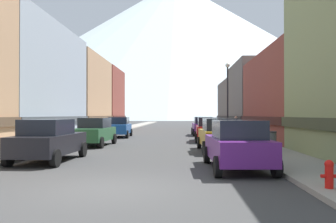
# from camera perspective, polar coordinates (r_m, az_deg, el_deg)

# --- Properties ---
(ground_plane) EXTENTS (400.00, 400.00, 0.00)m
(ground_plane) POSITION_cam_1_polar(r_m,az_deg,el_deg) (9.45, -9.06, -12.55)
(ground_plane) COLOR #3A3A3A
(sidewalk_left) EXTENTS (2.50, 100.00, 0.15)m
(sidewalk_left) POSITION_cam_1_polar(r_m,az_deg,el_deg) (44.84, -8.03, -2.99)
(sidewalk_left) COLOR gray
(sidewalk_left) RESTS_ON ground
(sidewalk_right) EXTENTS (2.50, 100.00, 0.15)m
(sidewalk_right) POSITION_cam_1_polar(r_m,az_deg,el_deg) (44.33, 8.10, -3.02)
(sidewalk_right) COLOR gray
(sidewalk_right) RESTS_ON ground
(storefront_left_1) EXTENTS (7.97, 13.77, 9.02)m
(storefront_left_1) POSITION_cam_1_polar(r_m,az_deg,el_deg) (29.51, -24.21, 4.11)
(storefront_left_1) COLOR #99A5B2
(storefront_left_1) RESTS_ON ground
(storefront_left_2) EXTENTS (9.25, 11.60, 8.76)m
(storefront_left_2) POSITION_cam_1_polar(r_m,az_deg,el_deg) (41.87, -16.91, 2.54)
(storefront_left_2) COLOR tan
(storefront_left_2) RESTS_ON ground
(storefront_left_3) EXTENTS (9.96, 9.93, 8.81)m
(storefront_left_3) POSITION_cam_1_polar(r_m,az_deg,el_deg) (52.78, -13.21, 1.92)
(storefront_left_3) COLOR brown
(storefront_left_3) RESTS_ON ground
(storefront_right_1) EXTENTS (8.27, 12.96, 6.53)m
(storefront_right_1) POSITION_cam_1_polar(r_m,az_deg,el_deg) (27.72, 22.76, 1.90)
(storefront_right_1) COLOR brown
(storefront_right_1) RESTS_ON ground
(storefront_right_2) EXTENTS (8.85, 10.00, 7.59)m
(storefront_right_2) POSITION_cam_1_polar(r_m,az_deg,el_deg) (39.14, 17.09, 1.92)
(storefront_right_2) COLOR #66605B
(storefront_right_2) RESTS_ON ground
(storefront_right_3) EXTENTS (8.97, 12.61, 6.73)m
(storefront_right_3) POSITION_cam_1_polar(r_m,az_deg,el_deg) (50.24, 13.85, 0.89)
(storefront_right_3) COLOR #66605B
(storefront_right_3) RESTS_ON ground
(car_left_0) EXTENTS (2.15, 4.44, 1.78)m
(car_left_0) POSITION_cam_1_polar(r_m,az_deg,el_deg) (15.46, -19.06, -4.49)
(car_left_0) COLOR black
(car_left_0) RESTS_ON ground
(car_left_1) EXTENTS (2.20, 4.46, 1.78)m
(car_left_1) POSITION_cam_1_polar(r_m,az_deg,el_deg) (22.58, -12.09, -3.26)
(car_left_1) COLOR #265933
(car_left_1) RESTS_ON ground
(car_left_2) EXTENTS (2.25, 4.48, 1.78)m
(car_left_2) POSITION_cam_1_polar(r_m,az_deg,el_deg) (30.98, -8.12, -2.54)
(car_left_2) COLOR #19478C
(car_left_2) RESTS_ON ground
(car_right_0) EXTENTS (2.19, 4.46, 1.78)m
(car_right_0) POSITION_cam_1_polar(r_m,az_deg,el_deg) (12.69, 11.36, -5.37)
(car_right_0) COLOR #591E72
(car_right_0) RESTS_ON ground
(car_right_1) EXTENTS (2.20, 4.46, 1.78)m
(car_right_1) POSITION_cam_1_polar(r_m,az_deg,el_deg) (18.77, 8.42, -3.82)
(car_right_1) COLOR #B28419
(car_right_1) RESTS_ON ground
(car_right_2) EXTENTS (2.14, 4.43, 1.78)m
(car_right_2) POSITION_cam_1_polar(r_m,az_deg,el_deg) (25.64, 6.78, -2.95)
(car_right_2) COLOR #9E1111
(car_right_2) RESTS_ON ground
(car_right_3) EXTENTS (2.13, 4.43, 1.78)m
(car_right_3) POSITION_cam_1_polar(r_m,az_deg,el_deg) (33.30, 5.76, -2.41)
(car_right_3) COLOR #591E72
(car_right_3) RESTS_ON ground
(fire_hydrant_near) EXTENTS (0.40, 0.22, 0.70)m
(fire_hydrant_near) POSITION_cam_1_polar(r_m,az_deg,el_deg) (9.51, 25.05, -9.21)
(fire_hydrant_near) COLOR red
(fire_hydrant_near) RESTS_ON sidewalk_right
(trash_bin_right) EXTENTS (0.59, 0.59, 0.98)m
(trash_bin_right) POSITION_cam_1_polar(r_m,az_deg,el_deg) (18.45, 16.60, -4.65)
(trash_bin_right) COLOR #4C5156
(trash_bin_right) RESTS_ON sidewalk_right
(potted_plant_0) EXTENTS (0.55, 0.55, 0.88)m
(potted_plant_0) POSITION_cam_1_polar(r_m,az_deg,el_deg) (27.40, 13.26, -3.33)
(potted_plant_0) COLOR brown
(potted_plant_0) RESTS_ON sidewalk_right
(potted_plant_1) EXTENTS (0.63, 0.63, 0.95)m
(potted_plant_1) POSITION_cam_1_polar(r_m,az_deg,el_deg) (22.79, -20.48, -3.83)
(potted_plant_1) COLOR gray
(potted_plant_1) RESTS_ON sidewalk_left
(potted_plant_2) EXTENTS (0.56, 0.56, 0.92)m
(potted_plant_2) POSITION_cam_1_polar(r_m,az_deg,el_deg) (23.95, -19.31, -3.77)
(potted_plant_2) COLOR brown
(potted_plant_2) RESTS_ON sidewalk_left
(pedestrian_0) EXTENTS (0.36, 0.36, 1.72)m
(pedestrian_0) POSITION_cam_1_polar(r_m,az_deg,el_deg) (29.04, 11.13, -2.57)
(pedestrian_0) COLOR #333338
(pedestrian_0) RESTS_ON sidewalk_right
(streetlamp_right) EXTENTS (0.36, 0.36, 5.86)m
(streetlamp_right) POSITION_cam_1_polar(r_m,az_deg,el_deg) (27.20, 9.81, 3.69)
(streetlamp_right) COLOR black
(streetlamp_right) RESTS_ON sidewalk_right
(mountain_backdrop) EXTENTS (310.10, 310.10, 106.66)m
(mountain_backdrop) POSITION_cam_1_polar(r_m,az_deg,el_deg) (273.97, 1.29, 10.22)
(mountain_backdrop) COLOR silver
(mountain_backdrop) RESTS_ON ground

